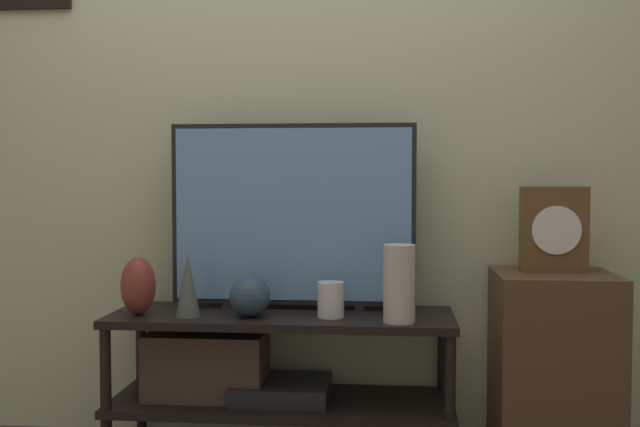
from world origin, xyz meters
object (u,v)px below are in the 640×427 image
vase_round_glass (250,296)px  candle_jar (331,300)px  television (293,215)px  mantel_clock (554,229)px  vase_slim_bronze (188,286)px  vase_tall_ceramic (399,284)px  vase_urn_stoneware (138,286)px

vase_round_glass → candle_jar: (0.30, 0.02, -0.01)m
candle_jar → television: bearing=136.2°
mantel_clock → television: bearing=177.2°
vase_round_glass → vase_slim_bronze: vase_slim_bronze is taller
vase_round_glass → vase_tall_ceramic: 0.55m
vase_slim_bronze → vase_tall_ceramic: bearing=-2.4°
vase_tall_ceramic → mantel_clock: 0.62m
vase_round_glass → vase_urn_stoneware: vase_urn_stoneware is taller
television → vase_slim_bronze: bearing=-151.7°
mantel_clock → vase_tall_ceramic: bearing=-162.4°
television → vase_slim_bronze: size_ratio=4.11×
vase_round_glass → candle_jar: vase_round_glass is taller
vase_urn_stoneware → vase_round_glass: bearing=-0.1°
vase_urn_stoneware → mantel_clock: bearing=4.7°
vase_round_glass → vase_tall_ceramic: vase_tall_ceramic is taller
vase_slim_bronze → mantel_clock: size_ratio=0.74×
television → vase_tall_ceramic: television is taller
television → mantel_clock: size_ratio=3.02×
vase_slim_bronze → television: bearing=28.3°
vase_tall_ceramic → vase_slim_bronze: size_ratio=1.19×
candle_jar → vase_urn_stoneware: bearing=-178.4°
vase_round_glass → mantel_clock: bearing=6.5°
television → mantel_clock: television is taller
vase_urn_stoneware → mantel_clock: (1.53, 0.12, 0.21)m
mantel_clock → candle_jar: bearing=-172.6°
television → mantel_clock: (0.97, -0.05, -0.05)m
vase_tall_ceramic → vase_urn_stoneware: (-0.96, 0.05, -0.03)m
candle_jar → mantel_clock: (0.81, 0.11, 0.26)m
television → vase_urn_stoneware: television is taller
television → vase_urn_stoneware: 0.64m
vase_tall_ceramic → candle_jar: bearing=163.5°
television → candle_jar: size_ratio=7.31×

